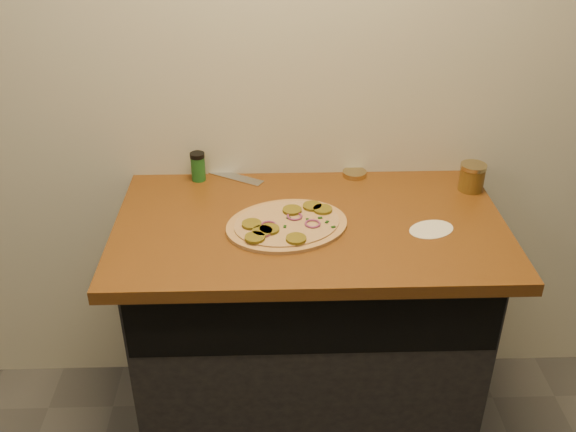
{
  "coord_description": "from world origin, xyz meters",
  "views": [
    {
      "loc": [
        -0.12,
        -0.28,
        1.91
      ],
      "look_at": [
        -0.07,
        1.36,
        0.95
      ],
      "focal_mm": 40.0,
      "sensor_mm": 36.0,
      "label": 1
    }
  ],
  "objects_px": {
    "pizza": "(287,224)",
    "chefs_knife": "(215,171)",
    "spice_shaker": "(198,166)",
    "salsa_jar": "(472,177)"
  },
  "relations": [
    {
      "from": "pizza",
      "to": "spice_shaker",
      "type": "relative_size",
      "value": 4.56
    },
    {
      "from": "pizza",
      "to": "spice_shaker",
      "type": "distance_m",
      "value": 0.44
    },
    {
      "from": "pizza",
      "to": "spice_shaker",
      "type": "bearing_deg",
      "value": 132.15
    },
    {
      "from": "chefs_knife",
      "to": "spice_shaker",
      "type": "height_order",
      "value": "spice_shaker"
    },
    {
      "from": "salsa_jar",
      "to": "spice_shaker",
      "type": "distance_m",
      "value": 0.92
    },
    {
      "from": "pizza",
      "to": "salsa_jar",
      "type": "height_order",
      "value": "salsa_jar"
    },
    {
      "from": "pizza",
      "to": "chefs_knife",
      "type": "distance_m",
      "value": 0.45
    },
    {
      "from": "pizza",
      "to": "spice_shaker",
      "type": "xyz_separation_m",
      "value": [
        -0.29,
        0.32,
        0.04
      ]
    },
    {
      "from": "spice_shaker",
      "to": "pizza",
      "type": "bearing_deg",
      "value": -47.85
    },
    {
      "from": "salsa_jar",
      "to": "chefs_knife",
      "type": "bearing_deg",
      "value": 169.79
    }
  ]
}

